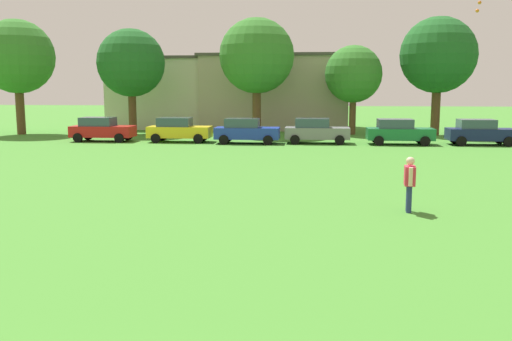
% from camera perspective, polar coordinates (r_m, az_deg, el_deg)
% --- Properties ---
extents(ground_plane, '(160.00, 160.00, 0.00)m').
position_cam_1_polar(ground_plane, '(33.10, -0.61, 2.00)').
color(ground_plane, '#42842D').
extents(adult_bystander, '(0.36, 0.80, 1.69)m').
position_cam_1_polar(adult_bystander, '(17.47, 15.42, -0.89)').
color(adult_bystander, navy).
rests_on(adult_bystander, ground).
extents(parked_car_red_0, '(4.30, 2.02, 1.68)m').
position_cam_1_polar(parked_car_red_0, '(40.48, -15.48, 4.10)').
color(parked_car_red_0, red).
rests_on(parked_car_red_0, ground).
extents(parked_car_yellow_1, '(4.30, 2.02, 1.68)m').
position_cam_1_polar(parked_car_yellow_1, '(38.91, -7.92, 4.16)').
color(parked_car_yellow_1, yellow).
rests_on(parked_car_yellow_1, ground).
extents(parked_car_blue_2, '(4.30, 2.02, 1.68)m').
position_cam_1_polar(parked_car_blue_2, '(37.52, -1.03, 4.08)').
color(parked_car_blue_2, '#1E38AD').
rests_on(parked_car_blue_2, ground).
extents(parked_car_gray_3, '(4.30, 2.02, 1.68)m').
position_cam_1_polar(parked_car_gray_3, '(37.78, 6.14, 4.07)').
color(parked_car_gray_3, slate).
rests_on(parked_car_gray_3, ground).
extents(parked_car_green_4, '(4.30, 2.02, 1.68)m').
position_cam_1_polar(parked_car_green_4, '(38.02, 14.37, 3.88)').
color(parked_car_green_4, '#196B38').
rests_on(parked_car_green_4, ground).
extents(parked_car_navy_5, '(4.30, 2.02, 1.68)m').
position_cam_1_polar(parked_car_navy_5, '(39.34, 21.90, 3.68)').
color(parked_car_navy_5, '#141E4C').
rests_on(parked_car_navy_5, ground).
extents(tree_far_left, '(5.81, 5.81, 9.05)m').
position_cam_1_polar(tree_far_left, '(48.63, -23.23, 10.62)').
color(tree_far_left, brown).
rests_on(tree_far_left, ground).
extents(tree_left, '(5.34, 5.34, 8.33)m').
position_cam_1_polar(tree_left, '(45.95, -12.66, 10.64)').
color(tree_left, brown).
rests_on(tree_left, ground).
extents(tree_center_left, '(5.83, 5.83, 9.08)m').
position_cam_1_polar(tree_center_left, '(44.14, 0.07, 11.60)').
color(tree_center_left, brown).
rests_on(tree_center_left, ground).
extents(tree_center_right, '(4.51, 4.51, 7.03)m').
position_cam_1_polar(tree_center_right, '(45.30, 9.93, 9.65)').
color(tree_center_right, brown).
rests_on(tree_center_right, ground).
extents(tree_right, '(5.87, 5.87, 9.15)m').
position_cam_1_polar(tree_right, '(46.22, 18.11, 11.11)').
color(tree_right, brown).
rests_on(tree_right, ground).
extents(house_left, '(13.24, 8.38, 6.63)m').
position_cam_1_polar(house_left, '(51.54, 2.02, 8.04)').
color(house_left, tan).
rests_on(house_left, ground).
extents(house_right, '(10.48, 7.24, 6.45)m').
position_cam_1_polar(house_right, '(53.12, -8.81, 7.86)').
color(house_right, beige).
rests_on(house_right, ground).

